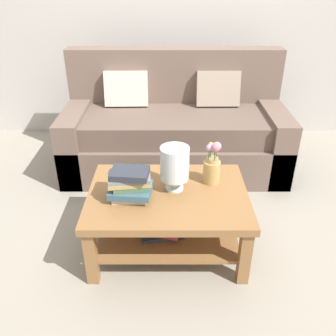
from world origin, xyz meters
TOP-DOWN VIEW (x-y plane):
  - ground_plane at (0.00, 0.00)m, footprint 10.00×10.00m
  - back_wall at (0.00, 1.65)m, footprint 6.40×0.12m
  - couch at (-0.03, 0.77)m, footprint 2.02×0.90m
  - coffee_table at (-0.09, -0.44)m, footprint 1.03×0.76m
  - book_stack_main at (-0.33, -0.48)m, footprint 0.29×0.24m
  - glass_hurricane_vase at (-0.05, -0.38)m, footprint 0.19×0.19m
  - flower_pitcher at (0.20, -0.30)m, footprint 0.11×0.12m

SIDE VIEW (x-z plane):
  - ground_plane at x=0.00m, z-range 0.00..0.00m
  - coffee_table at x=-0.09m, z-range 0.10..0.54m
  - couch at x=-0.03m, z-range -0.17..0.89m
  - book_stack_main at x=-0.33m, z-range 0.44..0.64m
  - flower_pitcher at x=0.20m, z-range 0.41..0.72m
  - glass_hurricane_vase at x=-0.05m, z-range 0.48..0.77m
  - back_wall at x=0.00m, z-range 0.00..2.70m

